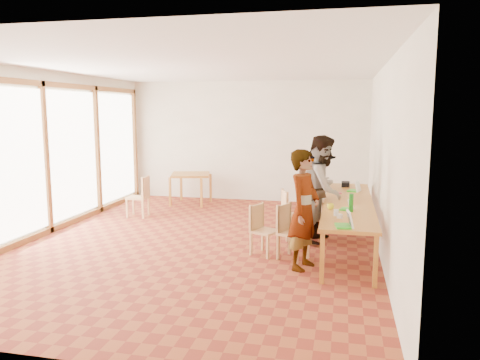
# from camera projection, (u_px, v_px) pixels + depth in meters

# --- Properties ---
(ground) EXTENTS (8.00, 8.00, 0.00)m
(ground) POSITION_uv_depth(u_px,v_px,m) (200.00, 242.00, 8.15)
(ground) COLOR #974524
(ground) RESTS_ON ground
(wall_back) EXTENTS (6.00, 0.10, 3.00)m
(wall_back) POSITION_uv_depth(u_px,v_px,m) (247.00, 141.00, 11.79)
(wall_back) COLOR white
(wall_back) RESTS_ON ground
(wall_front) EXTENTS (6.00, 0.10, 3.00)m
(wall_front) POSITION_uv_depth(u_px,v_px,m) (61.00, 200.00, 4.07)
(wall_front) COLOR white
(wall_front) RESTS_ON ground
(wall_right) EXTENTS (0.10, 8.00, 3.00)m
(wall_right) POSITION_uv_depth(u_px,v_px,m) (383.00, 161.00, 7.29)
(wall_right) COLOR white
(wall_right) RESTS_ON ground
(window_wall) EXTENTS (0.10, 8.00, 3.00)m
(window_wall) POSITION_uv_depth(u_px,v_px,m) (45.00, 153.00, 8.57)
(window_wall) COLOR white
(window_wall) RESTS_ON ground
(ceiling) EXTENTS (6.00, 8.00, 0.04)m
(ceiling) POSITION_uv_depth(u_px,v_px,m) (198.00, 65.00, 7.71)
(ceiling) COLOR white
(ceiling) RESTS_ON wall_back
(communal_table) EXTENTS (0.80, 4.00, 0.75)m
(communal_table) POSITION_uv_depth(u_px,v_px,m) (348.00, 204.00, 7.90)
(communal_table) COLOR #B67828
(communal_table) RESTS_ON ground
(side_table) EXTENTS (0.90, 0.90, 0.75)m
(side_table) POSITION_uv_depth(u_px,v_px,m) (191.00, 177.00, 11.38)
(side_table) COLOR #B67828
(side_table) RESTS_ON ground
(chair_near) EXTENTS (0.52, 0.52, 0.45)m
(chair_near) POSITION_uv_depth(u_px,v_px,m) (288.00, 225.00, 7.21)
(chair_near) COLOR #E2AA71
(chair_near) RESTS_ON ground
(chair_mid) EXTENTS (0.49, 0.49, 0.43)m
(chair_mid) POSITION_uv_depth(u_px,v_px,m) (261.00, 224.00, 7.43)
(chair_mid) COLOR #E2AA71
(chair_mid) RESTS_ON ground
(chair_far) EXTENTS (0.52, 0.52, 0.46)m
(chair_far) POSITION_uv_depth(u_px,v_px,m) (290.00, 209.00, 8.30)
(chair_far) COLOR #E2AA71
(chair_far) RESTS_ON ground
(chair_empty) EXTENTS (0.53, 0.53, 0.47)m
(chair_empty) POSITION_uv_depth(u_px,v_px,m) (313.00, 196.00, 9.53)
(chair_empty) COLOR #E2AA71
(chair_empty) RESTS_ON ground
(chair_spare) EXTENTS (0.43, 0.43, 0.47)m
(chair_spare) POSITION_uv_depth(u_px,v_px,m) (142.00, 192.00, 10.00)
(chair_spare) COLOR #E2AA71
(chair_spare) RESTS_ON ground
(person_near) EXTENTS (0.59, 0.73, 1.73)m
(person_near) POSITION_uv_depth(u_px,v_px,m) (304.00, 210.00, 6.70)
(person_near) COLOR gray
(person_near) RESTS_ON ground
(person_mid) EXTENTS (0.88, 1.03, 1.86)m
(person_mid) POSITION_uv_depth(u_px,v_px,m) (323.00, 189.00, 8.09)
(person_mid) COLOR gray
(person_mid) RESTS_ON ground
(person_far) EXTENTS (0.65, 1.06, 1.59)m
(person_far) POSITION_uv_depth(u_px,v_px,m) (320.00, 187.00, 9.11)
(person_far) COLOR gray
(person_far) RESTS_ON ground
(laptop_near) EXTENTS (0.26, 0.29, 0.22)m
(laptop_near) POSITION_uv_depth(u_px,v_px,m) (346.00, 223.00, 6.16)
(laptop_near) COLOR green
(laptop_near) RESTS_ON communal_table
(laptop_mid) EXTENTS (0.23, 0.25, 0.18)m
(laptop_mid) POSITION_uv_depth(u_px,v_px,m) (348.00, 207.00, 7.22)
(laptop_mid) COLOR green
(laptop_mid) RESTS_ON communal_table
(laptop_far) EXTENTS (0.27, 0.29, 0.20)m
(laptop_far) POSITION_uv_depth(u_px,v_px,m) (355.00, 189.00, 8.85)
(laptop_far) COLOR green
(laptop_far) RESTS_ON communal_table
(yellow_mug) EXTENTS (0.14, 0.14, 0.09)m
(yellow_mug) POSITION_uv_depth(u_px,v_px,m) (330.00, 207.00, 7.27)
(yellow_mug) COLOR yellow
(yellow_mug) RESTS_ON communal_table
(green_bottle) EXTENTS (0.07, 0.07, 0.28)m
(green_bottle) POSITION_uv_depth(u_px,v_px,m) (351.00, 203.00, 7.07)
(green_bottle) COLOR #177417
(green_bottle) RESTS_ON communal_table
(clear_glass) EXTENTS (0.07, 0.07, 0.09)m
(clear_glass) POSITION_uv_depth(u_px,v_px,m) (336.00, 213.00, 6.83)
(clear_glass) COLOR silver
(clear_glass) RESTS_ON communal_table
(condiment_cup) EXTENTS (0.08, 0.08, 0.06)m
(condiment_cup) POSITION_uv_depth(u_px,v_px,m) (340.00, 216.00, 6.67)
(condiment_cup) COLOR white
(condiment_cup) RESTS_ON communal_table
(pink_phone) EXTENTS (0.05, 0.10, 0.01)m
(pink_phone) POSITION_uv_depth(u_px,v_px,m) (340.00, 193.00, 8.66)
(pink_phone) COLOR #BB2A45
(pink_phone) RESTS_ON communal_table
(black_pouch) EXTENTS (0.16, 0.26, 0.09)m
(black_pouch) POSITION_uv_depth(u_px,v_px,m) (345.00, 184.00, 9.45)
(black_pouch) COLOR black
(black_pouch) RESTS_ON communal_table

